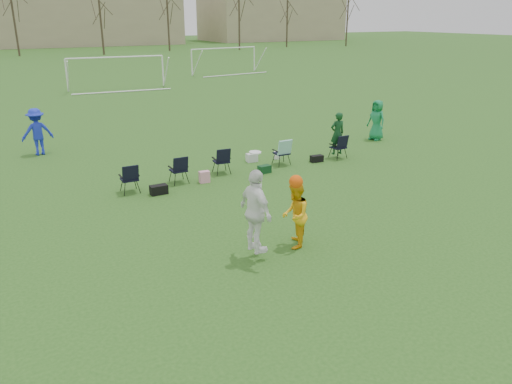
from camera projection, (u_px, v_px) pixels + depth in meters
ground at (301, 286)px, 10.64m from camera, size 260.00×260.00×0.00m
fielder_blue at (37, 132)px, 20.34m from camera, size 1.31×0.85×1.91m
fielder_green_far at (377, 120)px, 22.80m from camera, size 0.72×0.98×1.83m
center_contest at (274, 213)px, 11.74m from camera, size 1.96×1.28×2.62m
sideline_setup at (256, 156)px, 18.40m from camera, size 9.10×2.23×1.84m
goal_mid at (116, 64)px, 38.29m from camera, size 7.40×0.63×2.46m
goal_right at (224, 53)px, 48.65m from camera, size 7.35×1.14×2.46m
tree_line at (17, 18)px, 66.87m from camera, size 110.28×3.28×11.40m
building_row at (43, 12)px, 91.14m from camera, size 126.00×16.00×13.00m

